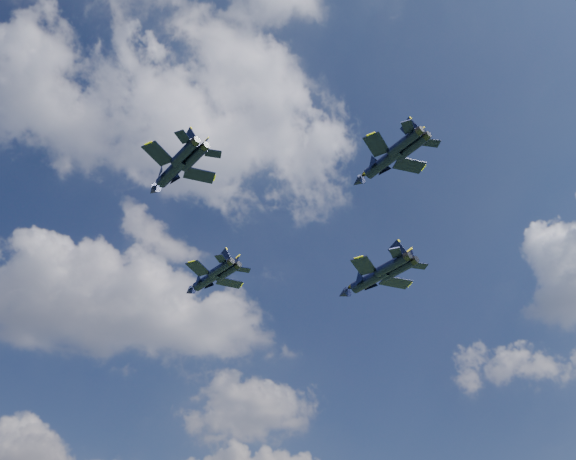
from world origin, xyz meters
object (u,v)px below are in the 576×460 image
(jet_left, at_px, (170,173))
(jet_slot, at_px, (381,164))
(jet_right, at_px, (368,280))
(jet_lead, at_px, (206,281))

(jet_left, xyz_separation_m, jet_slot, (27.38, -8.39, -0.75))
(jet_right, height_order, jet_slot, jet_right)
(jet_lead, bearing_deg, jet_left, -136.17)
(jet_lead, relative_size, jet_left, 1.07)
(jet_lead, bearing_deg, jet_slot, -93.08)
(jet_lead, distance_m, jet_left, 29.31)
(jet_lead, distance_m, jet_right, 28.93)
(jet_lead, xyz_separation_m, jet_slot, (20.06, -36.76, -1.64))
(jet_lead, height_order, jet_left, jet_lead)
(jet_lead, height_order, jet_slot, jet_lead)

